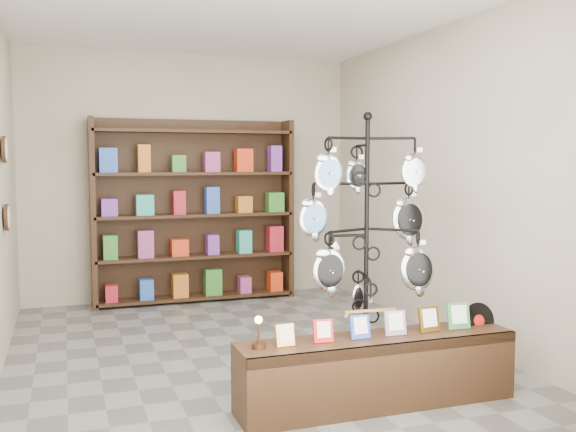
# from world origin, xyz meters

# --- Properties ---
(ground) EXTENTS (5.00, 5.00, 0.00)m
(ground) POSITION_xyz_m (0.00, 0.00, 0.00)
(ground) COLOR slate
(ground) RESTS_ON ground
(room_envelope) EXTENTS (5.00, 5.00, 5.00)m
(room_envelope) POSITION_xyz_m (0.00, 0.00, 1.85)
(room_envelope) COLOR #BDAC98
(room_envelope) RESTS_ON ground
(display_tree) EXTENTS (1.06, 0.99, 2.06)m
(display_tree) POSITION_xyz_m (0.64, -1.07, 1.19)
(display_tree) COLOR black
(display_tree) RESTS_ON ground
(front_shelf) EXTENTS (1.99, 0.41, 0.70)m
(front_shelf) POSITION_xyz_m (0.54, -1.47, 0.25)
(front_shelf) COLOR black
(front_shelf) RESTS_ON ground
(back_shelving) EXTENTS (2.42, 0.36, 2.20)m
(back_shelving) POSITION_xyz_m (0.00, 2.30, 1.03)
(back_shelving) COLOR black
(back_shelving) RESTS_ON ground
(wall_clocks) EXTENTS (0.03, 0.24, 0.84)m
(wall_clocks) POSITION_xyz_m (-1.97, 0.80, 1.50)
(wall_clocks) COLOR black
(wall_clocks) RESTS_ON ground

